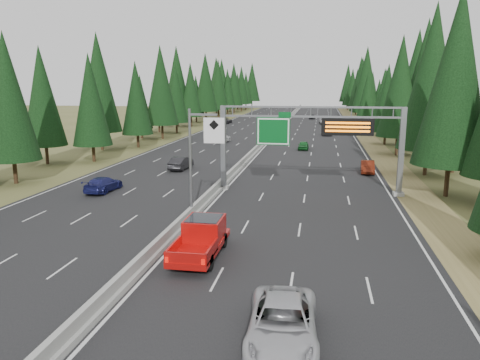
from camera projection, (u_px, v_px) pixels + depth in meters
The scene contains 19 objects.
road at pixel (270, 137), 87.66m from camera, with size 32.00×260.00×0.08m, color black.
shoulder_right at pixel (368, 139), 84.71m from camera, with size 3.60×260.00×0.06m, color olive.
shoulder_left at pixel (179, 136), 90.61m from camera, with size 3.60×260.00×0.06m, color brown.
median_barrier at pixel (271, 135), 87.59m from camera, with size 0.70×260.00×0.85m.
sign_gantry at pixel (317, 136), 41.57m from camera, with size 16.75×0.98×7.80m.
hov_sign_pole at pixel (198, 156), 33.48m from camera, with size 2.80×0.50×8.00m.
tree_row_right at pixel (401, 87), 75.67m from camera, with size 12.11×243.03×18.93m.
tree_row_left at pixel (157, 87), 89.83m from camera, with size 12.03×241.31×18.97m.
silver_minivan at pixel (283, 323), 17.71m from camera, with size 2.64×5.72×1.59m, color #B8B8BD.
red_pickup at pixel (202, 235), 27.00m from camera, with size 2.24×6.27×2.04m.
car_ahead_green at pixel (303, 145), 70.79m from camera, with size 1.51×3.75×1.28m, color #145A21.
car_ahead_dkred at pixel (368, 167), 52.06m from camera, with size 1.44×4.12×1.36m, color #641D0E.
car_ahead_dkgrey at pixel (327, 132), 90.89m from camera, with size 2.01×4.93×1.43m, color black.
car_ahead_white at pixel (325, 121), 116.41m from camera, with size 2.74×5.94×1.65m, color #B5B5B5.
car_ahead_far at pixel (312, 117), 133.71m from camera, with size 1.54×3.82×1.30m, color black.
car_onc_near at pixel (181, 163), 54.23m from camera, with size 1.57×4.51×1.49m, color black.
car_onc_blue at pixel (103, 184), 42.97m from camera, with size 1.93×4.74×1.38m, color navy.
car_onc_white at pixel (222, 138), 79.43m from camera, with size 1.92×4.76×1.62m, color silver.
car_onc_far at pixel (226, 121), 118.80m from camera, with size 2.26×4.90×1.36m, color black.
Camera 1 is at (9.16, -7.20, 9.75)m, focal length 35.00 mm.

